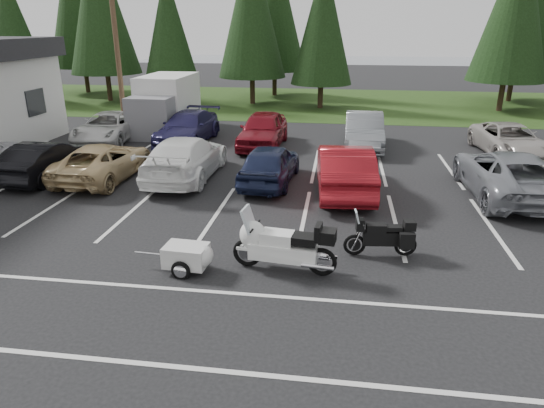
{
  "coord_description": "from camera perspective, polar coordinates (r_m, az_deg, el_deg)",
  "views": [
    {
      "loc": [
        1.44,
        -12.49,
        5.52
      ],
      "look_at": [
        -0.26,
        -0.5,
        1.0
      ],
      "focal_mm": 32.0,
      "sensor_mm": 36.0,
      "label": 1
    }
  ],
  "objects": [
    {
      "name": "ground",
      "position": [
        13.73,
        1.36,
        -3.23
      ],
      "size": [
        120.0,
        120.0,
        0.0
      ],
      "primitive_type": "plane",
      "color": "black",
      "rests_on": "ground"
    },
    {
      "name": "car_far_4",
      "position": [
        24.07,
        26.17,
        6.78
      ],
      "size": [
        2.72,
        5.08,
        1.36
      ],
      "primitive_type": "imported",
      "rotation": [
        0.0,
        0.0,
        0.1
      ],
      "color": "#A8A09A",
      "rests_on": "ground"
    },
    {
      "name": "conifer_back_b",
      "position": [
        40.38,
        0.32,
        22.25
      ],
      "size": [
        4.97,
        4.97,
        11.58
      ],
      "color": "#332316",
      "rests_on": "ground"
    },
    {
      "name": "conifer_1",
      "position": [
        41.04,
        -28.28,
        18.01
      ],
      "size": [
        3.96,
        3.96,
        9.22
      ],
      "color": "#332316",
      "rests_on": "ground"
    },
    {
      "name": "adventure_motorcycle",
      "position": [
        12.4,
        12.7,
        -3.34
      ],
      "size": [
        2.09,
        0.92,
        1.23
      ],
      "primitive_type": null,
      "rotation": [
        0.0,
        0.0,
        0.11
      ],
      "color": "black",
      "rests_on": "ground"
    },
    {
      "name": "touring_motorcycle",
      "position": [
        11.3,
        1.4,
        -4.39
      ],
      "size": [
        2.87,
        1.19,
        1.54
      ],
      "primitive_type": null,
      "rotation": [
        0.0,
        0.0,
        -0.12
      ],
      "color": "white",
      "rests_on": "ground"
    },
    {
      "name": "car_near_3",
      "position": [
        18.58,
        -10.13,
        5.4
      ],
      "size": [
        2.23,
        5.45,
        1.58
      ],
      "primitive_type": "imported",
      "rotation": [
        0.0,
        0.0,
        3.14
      ],
      "color": "white",
      "rests_on": "ground"
    },
    {
      "name": "conifer_back_a",
      "position": [
        44.97,
        -22.0,
        21.24
      ],
      "size": [
        5.28,
        5.28,
        12.3
      ],
      "color": "#332316",
      "rests_on": "ground"
    },
    {
      "name": "grass_strip",
      "position": [
        36.94,
        5.84,
        11.78
      ],
      "size": [
        80.0,
        16.0,
        0.01
      ],
      "primitive_type": "cube",
      "color": "#1D3511",
      "rests_on": "ground"
    },
    {
      "name": "conifer_2",
      "position": [
        39.39,
        -19.65,
        21.47
      ],
      "size": [
        5.1,
        5.1,
        11.89
      ],
      "color": "#332316",
      "rests_on": "ground"
    },
    {
      "name": "car_near_6",
      "position": [
        18.11,
        26.01,
        3.2
      ],
      "size": [
        2.77,
        5.72,
        1.57
      ],
      "primitive_type": "imported",
      "rotation": [
        0.0,
        0.0,
        3.17
      ],
      "color": "gray",
      "rests_on": "ground"
    },
    {
      "name": "car_far_3",
      "position": [
        23.3,
        10.76,
        8.45
      ],
      "size": [
        1.76,
        4.92,
        1.62
      ],
      "primitive_type": "imported",
      "rotation": [
        0.0,
        0.0,
        -0.01
      ],
      "color": "slate",
      "rests_on": "ground"
    },
    {
      "name": "car_near_2",
      "position": [
        19.29,
        -19.23,
        4.76
      ],
      "size": [
        2.35,
        4.89,
        1.34
      ],
      "primitive_type": "imported",
      "rotation": [
        0.0,
        0.0,
        3.12
      ],
      "color": "tan",
      "rests_on": "ground"
    },
    {
      "name": "utility_pole",
      "position": [
        27.04,
        -17.86,
        17.81
      ],
      "size": [
        1.6,
        0.26,
        9.0
      ],
      "color": "#473321",
      "rests_on": "ground"
    },
    {
      "name": "conifer_6",
      "position": [
        36.19,
        26.79,
        20.34
      ],
      "size": [
        4.93,
        4.93,
        11.48
      ],
      "color": "#332316",
      "rests_on": "ground"
    },
    {
      "name": "conifer_5",
      "position": [
        34.12,
        6.01,
        20.55
      ],
      "size": [
        4.14,
        4.14,
        9.63
      ],
      "color": "#332316",
      "rests_on": "ground"
    },
    {
      "name": "car_near_1",
      "position": [
        20.16,
        -25.09,
        4.71
      ],
      "size": [
        1.64,
        4.35,
        1.42
      ],
      "primitive_type": "imported",
      "rotation": [
        0.0,
        0.0,
        3.11
      ],
      "color": "black",
      "rests_on": "ground"
    },
    {
      "name": "car_far_2",
      "position": [
        23.14,
        -1.07,
        8.74
      ],
      "size": [
        2.06,
        4.85,
        1.64
      ],
      "primitive_type": "imported",
      "rotation": [
        0.0,
        0.0,
        -0.03
      ],
      "color": "maroon",
      "rests_on": "ground"
    },
    {
      "name": "car_far_1",
      "position": [
        24.35,
        -9.9,
        8.85
      ],
      "size": [
        2.43,
        5.24,
        1.48
      ],
      "primitive_type": "imported",
      "rotation": [
        0.0,
        0.0,
        -0.07
      ],
      "color": "#201C47",
      "rests_on": "ground"
    },
    {
      "name": "car_near_4",
      "position": [
        17.66,
        -0.26,
        4.75
      ],
      "size": [
        2.0,
        4.41,
        1.47
      ],
      "primitive_type": "imported",
      "rotation": [
        0.0,
        0.0,
        3.08
      ],
      "color": "#171E3B",
      "rests_on": "ground"
    },
    {
      "name": "car_near_5",
      "position": [
        16.88,
        8.52,
        4.13
      ],
      "size": [
        2.14,
        5.19,
        1.67
      ],
      "primitive_type": "imported",
      "rotation": [
        0.0,
        0.0,
        3.22
      ],
      "color": "maroon",
      "rests_on": "ground"
    },
    {
      "name": "conifer_4",
      "position": [
        35.99,
        -2.45,
        22.06
      ],
      "size": [
        4.8,
        4.8,
        11.17
      ],
      "color": "#332316",
      "rests_on": "ground"
    },
    {
      "name": "conifer_3",
      "position": [
        35.93,
        -12.08,
        19.65
      ],
      "size": [
        3.87,
        3.87,
        9.02
      ],
      "color": "#332316",
      "rests_on": "ground"
    },
    {
      "name": "stall_markings",
      "position": [
        15.57,
        2.23,
        -0.29
      ],
      "size": [
        32.0,
        16.0,
        0.01
      ],
      "primitive_type": "cube",
      "color": "silver",
      "rests_on": "ground"
    },
    {
      "name": "box_truck",
      "position": [
        27.02,
        -12.75,
        11.32
      ],
      "size": [
        2.4,
        5.6,
        2.9
      ],
      "primitive_type": null,
      "color": "silver",
      "rests_on": "ground"
    },
    {
      "name": "lake_water",
      "position": [
        67.77,
        10.56,
        15.47
      ],
      "size": [
        70.0,
        50.0,
        0.02
      ],
      "primitive_type": "cube",
      "color": "slate",
      "rests_on": "ground"
    },
    {
      "name": "cargo_trailer",
      "position": [
        11.65,
        -10.04,
        -6.29
      ],
      "size": [
        1.5,
        0.91,
        0.67
      ],
      "primitive_type": null,
      "rotation": [
        0.0,
        0.0,
        -0.07
      ],
      "color": "silver",
      "rests_on": "ground"
    },
    {
      "name": "car_far_0",
      "position": [
        25.58,
        -18.69,
        8.55
      ],
      "size": [
        2.62,
        5.18,
        1.4
      ],
      "primitive_type": "imported",
      "rotation": [
        0.0,
        0.0,
        0.06
      ],
      "color": "silver",
      "rests_on": "ground"
    }
  ]
}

